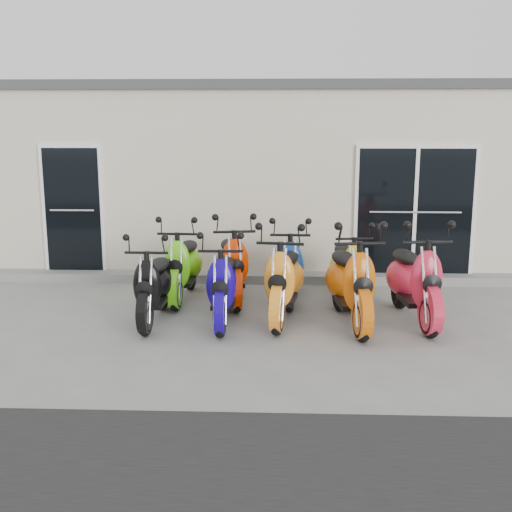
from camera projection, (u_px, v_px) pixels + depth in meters
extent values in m
plane|color=gray|center=(254.00, 317.00, 8.97)|extent=(80.00, 80.00, 0.00)
cube|color=beige|center=(265.00, 173.00, 13.72)|extent=(14.00, 6.00, 3.20)
cube|color=#3F3F42|center=(265.00, 92.00, 13.38)|extent=(14.20, 6.20, 0.16)
cube|color=gray|center=(259.00, 278.00, 10.93)|extent=(14.00, 0.40, 0.15)
cube|color=black|center=(73.00, 206.00, 10.96)|extent=(1.07, 0.08, 2.22)
cube|color=black|center=(415.00, 208.00, 10.73)|extent=(2.02, 0.08, 2.22)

